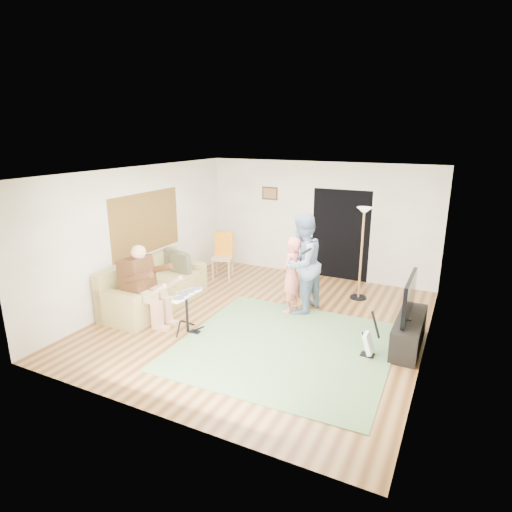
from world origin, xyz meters
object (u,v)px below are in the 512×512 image
Objects in this scene: guitar_spare at (369,343)px; guitarist at (302,264)px; singer at (291,275)px; dining_chair at (223,262)px; drum_kit at (187,314)px; sofa at (152,291)px; torchiere_lamp at (363,237)px; television at (409,297)px; tv_cabinet at (409,332)px.

guitarist is at bearing 143.13° from guitar_spare.
singer is 2.50m from dining_chair.
guitarist reaches higher than drum_kit.
sofa is 1.19× the size of torchiere_lamp.
guitarist is (0.17, 0.10, 0.22)m from singer.
singer is at bearing -47.54° from guitarist.
singer is 2.24m from television.
sofa is 3.08× the size of drum_kit.
tv_cabinet is (1.21, -1.73, -1.06)m from torchiere_lamp.
tv_cabinet is at bearing 18.14° from drum_kit.
sofa reaches higher than drum_kit.
guitarist is at bearing 126.32° from singer.
torchiere_lamp is (1.02, 1.26, 0.57)m from singer.
sofa is 2.01× the size of television.
singer is 0.77× the size of torchiere_lamp.
guitar_spare is (4.30, -0.11, -0.09)m from sofa.
dining_chair is (-2.35, 1.06, -0.58)m from guitarist.
sofa is at bearing -57.02° from guitarist.
singer reaches higher than guitar_spare.
television is at bearing 52.97° from guitar_spare.
singer is 2.33m from tv_cabinet.
torchiere_lamp is (0.85, 1.16, 0.36)m from guitarist.
tv_cabinet is 1.24× the size of television.
torchiere_lamp is 1.37× the size of tv_cabinet.
tv_cabinet is at bearing 50.06° from guitar_spare.
singer is at bearing 167.86° from television.
dining_chair reaches higher than guitar_spare.
guitarist is 2.64m from dining_chair.
guitar_spare is (1.73, -1.07, -0.52)m from singer.
dining_chair is (-0.92, 2.78, 0.06)m from drum_kit.
guitarist is 2.26m from tv_cabinet.
singer reaches higher than drum_kit.
guitarist is (2.73, 1.06, 0.65)m from sofa.
tv_cabinet is at bearing -54.86° from torchiere_lamp.
guitar_spare reaches higher than tv_cabinet.
guitar_spare is (2.99, 0.54, -0.10)m from drum_kit.
dining_chair is 4.71m from tv_cabinet.
torchiere_lamp reaches higher than singer.
television is (2.02, -0.57, -0.11)m from guitarist.
television reaches higher than dining_chair.
television is at bearing 83.43° from singer.
torchiere_lamp reaches higher than sofa.
tv_cabinet is at bearing 0.00° from television.
torchiere_lamp is 2.36m from tv_cabinet.
sofa is 4.34m from torchiere_lamp.
torchiere_lamp is 3.34m from dining_chair.
tv_cabinet is at bearing -39.06° from dining_chair.
dining_chair is at bearing 79.77° from sofa.
guitar_spare is at bearing -73.06° from torchiere_lamp.
sofa is 1.54× the size of singer.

